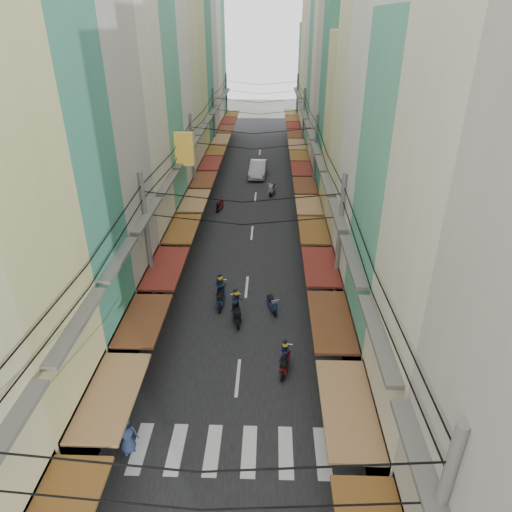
% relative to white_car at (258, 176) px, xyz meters
% --- Properties ---
extents(ground, '(160.00, 160.00, 0.00)m').
position_rel_white_car_xyz_m(ground, '(-0.05, -28.42, 0.00)').
color(ground, '#61615C').
rests_on(ground, ground).
extents(road, '(10.00, 80.00, 0.02)m').
position_rel_white_car_xyz_m(road, '(-0.05, -8.42, 0.01)').
color(road, black).
rests_on(road, ground).
extents(sidewalk_left, '(3.00, 80.00, 0.06)m').
position_rel_white_car_xyz_m(sidewalk_left, '(-6.55, -8.42, 0.03)').
color(sidewalk_left, slate).
rests_on(sidewalk_left, ground).
extents(sidewalk_right, '(3.00, 80.00, 0.06)m').
position_rel_white_car_xyz_m(sidewalk_right, '(6.45, -8.42, 0.03)').
color(sidewalk_right, slate).
rests_on(sidewalk_right, ground).
extents(crosswalk, '(7.55, 2.40, 0.01)m').
position_rel_white_car_xyz_m(crosswalk, '(-0.05, -34.42, 0.03)').
color(crosswalk, silver).
rests_on(crosswalk, ground).
extents(building_row_left, '(7.80, 67.67, 23.70)m').
position_rel_white_car_xyz_m(building_row_left, '(-7.97, -11.86, 9.78)').
color(building_row_left, beige).
rests_on(building_row_left, ground).
extents(building_row_right, '(7.80, 68.98, 22.59)m').
position_rel_white_car_xyz_m(building_row_right, '(7.86, -11.98, 9.41)').
color(building_row_right, '#397D67').
rests_on(building_row_right, ground).
extents(utility_poles, '(10.20, 66.13, 8.20)m').
position_rel_white_car_xyz_m(utility_poles, '(-0.05, -13.41, 6.59)').
color(utility_poles, slate).
rests_on(utility_poles, ground).
extents(white_car, '(5.64, 2.48, 1.95)m').
position_rel_white_car_xyz_m(white_car, '(0.00, 0.00, 0.00)').
color(white_car, silver).
rests_on(white_car, ground).
extents(bicycle, '(1.46, 0.63, 0.98)m').
position_rel_white_car_xyz_m(bicycle, '(7.28, -26.94, 0.00)').
color(bicycle, black).
rests_on(bicycle, ground).
extents(moving_scooters, '(5.52, 26.15, 2.02)m').
position_rel_white_car_xyz_m(moving_scooters, '(-0.04, -22.44, 0.56)').
color(moving_scooters, black).
rests_on(moving_scooters, ground).
extents(parked_scooters, '(13.29, 12.84, 1.00)m').
position_rel_white_car_xyz_m(parked_scooters, '(4.58, -32.67, 0.48)').
color(parked_scooters, black).
rests_on(parked_scooters, ground).
extents(pedestrians, '(12.41, 21.13, 2.20)m').
position_rel_white_car_xyz_m(pedestrians, '(-4.26, -27.50, 1.05)').
color(pedestrians, black).
rests_on(pedestrians, ground).
extents(market_umbrella, '(2.53, 2.53, 2.67)m').
position_rel_white_car_xyz_m(market_umbrella, '(7.15, -35.65, 2.35)').
color(market_umbrella, '#B2B2B7').
rests_on(market_umbrella, ground).
extents(traffic_sign, '(0.10, 0.62, 2.83)m').
position_rel_white_car_xyz_m(traffic_sign, '(4.73, -34.35, 2.06)').
color(traffic_sign, slate).
rests_on(traffic_sign, ground).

